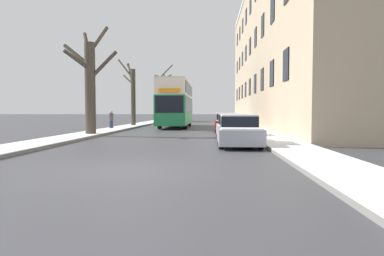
{
  "coord_description": "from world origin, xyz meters",
  "views": [
    {
      "loc": [
        2.25,
        -8.94,
        1.56
      ],
      "look_at": [
        0.76,
        18.47,
        0.2
      ],
      "focal_mm": 32.0,
      "sensor_mm": 36.0,
      "label": 1
    }
  ],
  "objects_px": {
    "bare_tree_left_1": "(132,94)",
    "double_decker_bus": "(176,102)",
    "parked_car_2": "(227,123)",
    "oncoming_van": "(181,113)",
    "pedestrian_left_sidewalk": "(111,119)",
    "bare_tree_left_3": "(168,97)",
    "parked_car_0": "(238,131)",
    "bare_tree_left_0": "(90,82)",
    "parked_car_1": "(232,127)",
    "bare_tree_left_2": "(158,95)"
  },
  "relations": [
    {
      "from": "bare_tree_left_1",
      "to": "double_decker_bus",
      "type": "relative_size",
      "value": 0.63
    },
    {
      "from": "parked_car_0",
      "to": "parked_car_2",
      "type": "distance_m",
      "value": 10.16
    },
    {
      "from": "parked_car_1",
      "to": "parked_car_0",
      "type": "bearing_deg",
      "value": -90.0
    },
    {
      "from": "double_decker_bus",
      "to": "parked_car_0",
      "type": "bearing_deg",
      "value": -75.51
    },
    {
      "from": "bare_tree_left_0",
      "to": "bare_tree_left_1",
      "type": "height_order",
      "value": "bare_tree_left_0"
    },
    {
      "from": "bare_tree_left_1",
      "to": "parked_car_1",
      "type": "xyz_separation_m",
      "value": [
        9.08,
        -13.81,
        -2.66
      ]
    },
    {
      "from": "pedestrian_left_sidewalk",
      "to": "bare_tree_left_1",
      "type": "bearing_deg",
      "value": -121.28
    },
    {
      "from": "double_decker_bus",
      "to": "bare_tree_left_1",
      "type": "bearing_deg",
      "value": 165.88
    },
    {
      "from": "bare_tree_left_3",
      "to": "bare_tree_left_2",
      "type": "bearing_deg",
      "value": -89.88
    },
    {
      "from": "parked_car_1",
      "to": "bare_tree_left_3",
      "type": "bearing_deg",
      "value": 102.37
    },
    {
      "from": "bare_tree_left_2",
      "to": "parked_car_2",
      "type": "xyz_separation_m",
      "value": [
        8.72,
        -22.73,
        -3.11
      ]
    },
    {
      "from": "bare_tree_left_1",
      "to": "double_decker_bus",
      "type": "distance_m",
      "value": 4.73
    },
    {
      "from": "bare_tree_left_0",
      "to": "double_decker_bus",
      "type": "height_order",
      "value": "bare_tree_left_0"
    },
    {
      "from": "bare_tree_left_1",
      "to": "pedestrian_left_sidewalk",
      "type": "bearing_deg",
      "value": -93.35
    },
    {
      "from": "double_decker_bus",
      "to": "oncoming_van",
      "type": "bearing_deg",
      "value": 93.6
    },
    {
      "from": "parked_car_0",
      "to": "pedestrian_left_sidewalk",
      "type": "distance_m",
      "value": 15.75
    },
    {
      "from": "parked_car_1",
      "to": "bare_tree_left_2",
      "type": "bearing_deg",
      "value": 107.35
    },
    {
      "from": "bare_tree_left_2",
      "to": "pedestrian_left_sidewalk",
      "type": "relative_size",
      "value": 5.03
    },
    {
      "from": "bare_tree_left_3",
      "to": "parked_car_1",
      "type": "xyz_separation_m",
      "value": [
        8.74,
        -39.87,
        -3.45
      ]
    },
    {
      "from": "bare_tree_left_2",
      "to": "parked_car_0",
      "type": "distance_m",
      "value": 34.17
    },
    {
      "from": "bare_tree_left_1",
      "to": "bare_tree_left_2",
      "type": "distance_m",
      "value": 14.11
    },
    {
      "from": "bare_tree_left_3",
      "to": "bare_tree_left_0",
      "type": "bearing_deg",
      "value": -90.0
    },
    {
      "from": "bare_tree_left_2",
      "to": "bare_tree_left_3",
      "type": "height_order",
      "value": "bare_tree_left_3"
    },
    {
      "from": "parked_car_1",
      "to": "pedestrian_left_sidewalk",
      "type": "distance_m",
      "value": 12.13
    },
    {
      "from": "parked_car_2",
      "to": "oncoming_van",
      "type": "height_order",
      "value": "oncoming_van"
    },
    {
      "from": "parked_car_0",
      "to": "parked_car_1",
      "type": "relative_size",
      "value": 1.01
    },
    {
      "from": "pedestrian_left_sidewalk",
      "to": "bare_tree_left_2",
      "type": "bearing_deg",
      "value": -119.99
    },
    {
      "from": "bare_tree_left_2",
      "to": "oncoming_van",
      "type": "xyz_separation_m",
      "value": [
        3.0,
        3.18,
        -2.48
      ]
    },
    {
      "from": "bare_tree_left_2",
      "to": "double_decker_bus",
      "type": "relative_size",
      "value": 0.73
    },
    {
      "from": "parked_car_1",
      "to": "bare_tree_left_0",
      "type": "bearing_deg",
      "value": 175.18
    },
    {
      "from": "double_decker_bus",
      "to": "oncoming_van",
      "type": "distance_m",
      "value": 18.48
    },
    {
      "from": "parked_car_1",
      "to": "oncoming_van",
      "type": "bearing_deg",
      "value": 100.43
    },
    {
      "from": "bare_tree_left_0",
      "to": "oncoming_van",
      "type": "bearing_deg",
      "value": 84.32
    },
    {
      "from": "parked_car_0",
      "to": "bare_tree_left_0",
      "type": "bearing_deg",
      "value": 146.77
    },
    {
      "from": "parked_car_0",
      "to": "oncoming_van",
      "type": "distance_m",
      "value": 36.52
    },
    {
      "from": "bare_tree_left_1",
      "to": "bare_tree_left_3",
      "type": "height_order",
      "value": "bare_tree_left_3"
    },
    {
      "from": "bare_tree_left_0",
      "to": "pedestrian_left_sidewalk",
      "type": "distance_m",
      "value": 7.34
    },
    {
      "from": "bare_tree_left_3",
      "to": "parked_car_2",
      "type": "xyz_separation_m",
      "value": [
        8.74,
        -34.69,
        -3.43
      ]
    },
    {
      "from": "bare_tree_left_3",
      "to": "parked_car_0",
      "type": "relative_size",
      "value": 1.99
    },
    {
      "from": "bare_tree_left_3",
      "to": "double_decker_bus",
      "type": "xyz_separation_m",
      "value": [
        4.18,
        -27.2,
        -1.62
      ]
    },
    {
      "from": "bare_tree_left_0",
      "to": "pedestrian_left_sidewalk",
      "type": "height_order",
      "value": "bare_tree_left_0"
    },
    {
      "from": "parked_car_1",
      "to": "parked_car_2",
      "type": "bearing_deg",
      "value": 90.0
    },
    {
      "from": "bare_tree_left_1",
      "to": "oncoming_van",
      "type": "xyz_separation_m",
      "value": [
        3.36,
        17.27,
        -2.0
      ]
    },
    {
      "from": "bare_tree_left_3",
      "to": "parked_car_0",
      "type": "xyz_separation_m",
      "value": [
        8.74,
        -44.85,
        -3.44
      ]
    },
    {
      "from": "bare_tree_left_3",
      "to": "parked_car_1",
      "type": "distance_m",
      "value": 40.96
    },
    {
      "from": "bare_tree_left_2",
      "to": "parked_car_2",
      "type": "bearing_deg",
      "value": -69.01
    },
    {
      "from": "parked_car_1",
      "to": "pedestrian_left_sidewalk",
      "type": "height_order",
      "value": "pedestrian_left_sidewalk"
    },
    {
      "from": "bare_tree_left_3",
      "to": "oncoming_van",
      "type": "bearing_deg",
      "value": -71.04
    },
    {
      "from": "bare_tree_left_3",
      "to": "bare_tree_left_1",
      "type": "bearing_deg",
      "value": -90.75
    },
    {
      "from": "bare_tree_left_0",
      "to": "bare_tree_left_2",
      "type": "distance_m",
      "value": 27.16
    }
  ]
}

